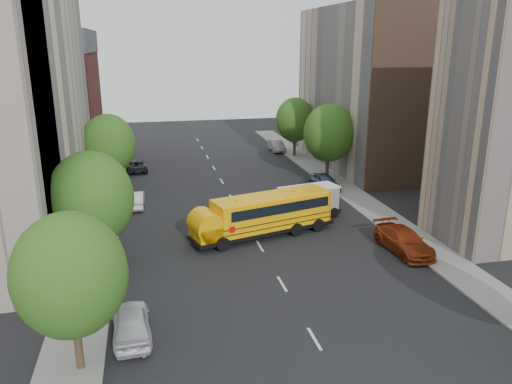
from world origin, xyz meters
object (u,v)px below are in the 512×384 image
object	(u,v)px
parked_car_0	(131,323)
school_bus	(262,213)
parked_car_2	(136,165)
street_tree_0	(70,275)
street_tree_4	(329,133)
street_tree_2	(109,144)
safari_truck	(304,202)
street_tree_1	(91,199)
parked_car_1	(135,199)
parked_car_3	(404,241)
parked_car_4	(325,182)
street_tree_5	(295,120)
parked_car_5	(276,146)

from	to	relation	value
parked_car_0	school_bus	bearing A→B (deg)	-131.70
parked_car_2	street_tree_0	bearing A→B (deg)	81.91
street_tree_4	street_tree_0	bearing A→B (deg)	-128.16
street_tree_2	safari_truck	size ratio (longest dim) A/B	1.19
street_tree_1	parked_car_1	distance (m)	14.06
street_tree_1	school_bus	world-z (taller)	street_tree_1
parked_car_2	street_tree_4	bearing A→B (deg)	151.90
parked_car_0	street_tree_4	bearing A→B (deg)	-130.61
street_tree_1	street_tree_2	xyz separation A→B (m)	(0.00, 18.00, -0.12)
street_tree_2	parked_car_0	size ratio (longest dim) A/B	1.68
street_tree_4	parked_car_3	xyz separation A→B (m)	(-1.40, -19.08, -4.27)
street_tree_2	parked_car_4	bearing A→B (deg)	-8.69
street_tree_1	parked_car_4	distance (m)	25.74
school_bus	street_tree_0	bearing A→B (deg)	-145.46
street_tree_0	street_tree_5	xyz separation A→B (m)	(22.00, 40.00, 0.06)
street_tree_4	street_tree_5	size ratio (longest dim) A/B	1.08
street_tree_1	street_tree_2	world-z (taller)	street_tree_1
street_tree_1	safari_truck	distance (m)	17.82
street_tree_5	school_bus	distance (m)	28.19
parked_car_1	parked_car_3	xyz separation A→B (m)	(18.40, -14.29, 0.10)
street_tree_0	school_bus	distance (m)	18.37
parked_car_0	street_tree_0	bearing A→B (deg)	41.60
street_tree_0	school_bus	bearing A→B (deg)	50.28
parked_car_1	parked_car_2	bearing A→B (deg)	-87.91
street_tree_0	street_tree_2	world-z (taller)	street_tree_2
parked_car_0	parked_car_1	distance (m)	21.04
parked_car_3	safari_truck	bearing A→B (deg)	115.74
street_tree_1	parked_car_0	distance (m)	9.13
street_tree_5	parked_car_5	size ratio (longest dim) A/B	1.69
safari_truck	parked_car_0	xyz separation A→B (m)	(-13.74, -14.95, -0.61)
parked_car_2	parked_car_5	bearing A→B (deg)	-163.63
street_tree_4	parked_car_5	distance (m)	16.31
street_tree_0	street_tree_4	bearing A→B (deg)	51.84
street_tree_0	street_tree_1	size ratio (longest dim) A/B	0.94
parked_car_0	parked_car_4	world-z (taller)	parked_car_0
street_tree_0	safari_truck	distance (m)	23.62
safari_truck	street_tree_2	bearing A→B (deg)	133.91
street_tree_1	street_tree_4	size ratio (longest dim) A/B	0.98
street_tree_0	street_tree_4	distance (m)	35.61
street_tree_4	parked_car_5	size ratio (longest dim) A/B	1.82
street_tree_5	parked_car_3	world-z (taller)	street_tree_5
parked_car_3	parked_car_5	size ratio (longest dim) A/B	1.24
street_tree_5	parked_car_1	distance (m)	26.26
street_tree_5	parked_car_3	bearing A→B (deg)	-92.58
street_tree_0	parked_car_4	world-z (taller)	street_tree_0
parked_car_5	safari_truck	bearing A→B (deg)	-99.84
safari_truck	parked_car_1	distance (m)	15.04
parked_car_2	parked_car_4	world-z (taller)	parked_car_4
street_tree_2	school_bus	size ratio (longest dim) A/B	0.66
street_tree_1	parked_car_1	bearing A→B (deg)	80.55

